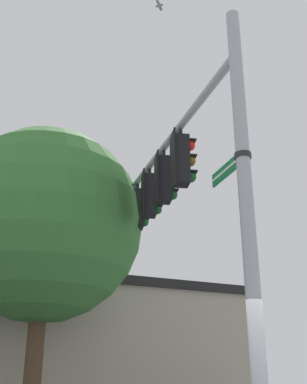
# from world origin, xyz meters

# --- Properties ---
(signal_pole) EXTENTS (0.21, 0.21, 7.21)m
(signal_pole) POSITION_xyz_m (0.00, 0.00, 3.61)
(signal_pole) COLOR #ADB2B7
(signal_pole) RESTS_ON ground
(mast_arm) EXTENTS (6.77, 1.38, 0.16)m
(mast_arm) POSITION_xyz_m (-3.37, -0.61, 6.38)
(mast_arm) COLOR #ADB2B7
(traffic_light_nearest_pole) EXTENTS (0.54, 0.49, 1.31)m
(traffic_light_nearest_pole) POSITION_xyz_m (-2.42, -0.42, 5.60)
(traffic_light_nearest_pole) COLOR black
(traffic_light_mid_inner) EXTENTS (0.54, 0.49, 1.31)m
(traffic_light_mid_inner) POSITION_xyz_m (-3.46, -0.61, 5.60)
(traffic_light_mid_inner) COLOR black
(traffic_light_mid_outer) EXTENTS (0.54, 0.49, 1.31)m
(traffic_light_mid_outer) POSITION_xyz_m (-4.50, -0.80, 5.60)
(traffic_light_mid_outer) COLOR black
(traffic_light_arm_end) EXTENTS (0.54, 0.49, 1.31)m
(traffic_light_arm_end) POSITION_xyz_m (-5.55, -0.99, 5.60)
(traffic_light_arm_end) COLOR black
(street_name_sign) EXTENTS (1.15, 0.33, 0.22)m
(street_name_sign) POSITION_xyz_m (-0.32, -0.06, 4.59)
(street_name_sign) COLOR #147238
(bird_flying) EXTENTS (0.28, 0.21, 0.08)m
(bird_flying) POSITION_xyz_m (-2.70, -0.83, 9.76)
(bird_flying) COLOR gray
(storefront_building) EXTENTS (10.26, 15.24, 4.52)m
(storefront_building) POSITION_xyz_m (-10.94, -3.72, 2.27)
(storefront_building) COLOR #A89E89
(storefront_building) RESTS_ON ground
(tree_by_storefront) EXTENTS (5.17, 5.17, 7.90)m
(tree_by_storefront) POSITION_xyz_m (-6.23, -3.40, 5.30)
(tree_by_storefront) COLOR #4C3823
(tree_by_storefront) RESTS_ON ground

